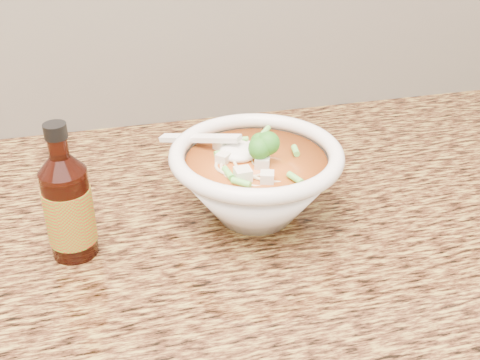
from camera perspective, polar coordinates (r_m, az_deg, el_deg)
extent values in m
cylinder|color=white|center=(0.75, 1.48, -3.05)|extent=(0.09, 0.09, 0.01)
torus|color=white|center=(0.71, 1.56, 2.43)|extent=(0.21, 0.21, 0.02)
torus|color=beige|center=(0.72, 0.14, 2.28)|extent=(0.10, 0.10, 0.00)
torus|color=beige|center=(0.71, 1.09, 1.56)|extent=(0.14, 0.14, 0.00)
torus|color=beige|center=(0.71, 3.05, 1.54)|extent=(0.12, 0.12, 0.00)
torus|color=beige|center=(0.71, 0.90, 1.01)|extent=(0.08, 0.08, 0.00)
torus|color=beige|center=(0.72, 1.52, 1.73)|extent=(0.09, 0.09, 0.00)
torus|color=beige|center=(0.71, 1.06, 0.96)|extent=(0.07, 0.07, 0.00)
torus|color=beige|center=(0.73, 1.80, 1.57)|extent=(0.09, 0.09, 0.00)
torus|color=beige|center=(0.70, 1.38, 0.38)|extent=(0.11, 0.11, 0.00)
torus|color=beige|center=(0.72, 1.23, 0.92)|extent=(0.12, 0.12, 0.00)
torus|color=beige|center=(0.72, 1.41, 0.88)|extent=(0.09, 0.09, 0.00)
cube|color=silver|center=(0.68, 4.08, 0.74)|extent=(0.02, 0.02, 0.01)
cube|color=silver|center=(0.73, 1.97, 2.88)|extent=(0.02, 0.02, 0.01)
cube|color=silver|center=(0.71, 4.54, 2.22)|extent=(0.02, 0.02, 0.02)
cube|color=silver|center=(0.68, 1.81, 0.93)|extent=(0.02, 0.02, 0.02)
cube|color=silver|center=(0.71, -0.08, 2.30)|extent=(0.03, 0.03, 0.02)
cube|color=silver|center=(0.66, 2.09, -0.07)|extent=(0.02, 0.02, 0.02)
cube|color=silver|center=(0.69, 2.21, 1.33)|extent=(0.02, 0.02, 0.01)
ellipsoid|color=#196014|center=(0.70, 2.24, 3.01)|extent=(0.04, 0.04, 0.03)
cylinder|color=#6AD853|center=(0.69, 4.87, 1.03)|extent=(0.02, 0.02, 0.01)
cylinder|color=#6AD853|center=(0.69, -0.74, 1.44)|extent=(0.02, 0.02, 0.01)
cylinder|color=#6AD853|center=(0.67, 3.33, 0.02)|extent=(0.02, 0.02, 0.01)
cylinder|color=#6AD853|center=(0.75, -0.13, 3.88)|extent=(0.02, 0.01, 0.01)
cylinder|color=#6AD853|center=(0.70, -1.41, 1.89)|extent=(0.02, 0.02, 0.01)
cylinder|color=#6AD853|center=(0.75, 3.24, 3.65)|extent=(0.02, 0.01, 0.01)
cylinder|color=#6AD853|center=(0.77, 1.91, 4.45)|extent=(0.02, 0.02, 0.01)
ellipsoid|color=white|center=(0.72, -0.14, 2.68)|extent=(0.05, 0.05, 0.02)
cube|color=white|center=(0.74, -3.86, 3.98)|extent=(0.09, 0.08, 0.03)
cylinder|color=#320D06|center=(0.69, -15.86, -3.03)|extent=(0.05, 0.05, 0.11)
cylinder|color=#320D06|center=(0.65, -16.87, 2.99)|extent=(0.02, 0.02, 0.02)
cylinder|color=black|center=(0.64, -17.12, 4.47)|extent=(0.02, 0.02, 0.02)
cylinder|color=red|center=(0.69, -15.84, -3.18)|extent=(0.06, 0.06, 0.07)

